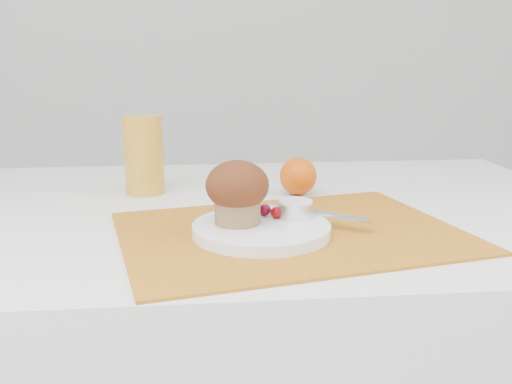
{
  "coord_description": "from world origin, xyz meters",
  "views": [
    {
      "loc": [
        -0.12,
        -0.93,
        1.02
      ],
      "look_at": [
        -0.04,
        -0.05,
        0.8
      ],
      "focal_mm": 40.0,
      "sensor_mm": 36.0,
      "label": 1
    }
  ],
  "objects": [
    {
      "name": "orange",
      "position": [
        0.06,
        0.13,
        0.79
      ],
      "size": [
        0.07,
        0.07,
        0.07
      ],
      "primitive_type": "sphere",
      "color": "#E75A08",
      "rests_on": "table"
    },
    {
      "name": "cream",
      "position": [
        0.02,
        -0.1,
        0.79
      ],
      "size": [
        0.06,
        0.06,
        0.01
      ],
      "primitive_type": "cylinder",
      "rotation": [
        0.0,
        0.0,
        0.14
      ],
      "color": "white",
      "rests_on": "ramekin"
    },
    {
      "name": "raspberry_far",
      "position": [
        -0.01,
        -0.1,
        0.78
      ],
      "size": [
        0.02,
        0.02,
        0.02
      ],
      "primitive_type": "ellipsoid",
      "color": "#5B0205",
      "rests_on": "plate"
    },
    {
      "name": "raspberry_near",
      "position": [
        -0.02,
        -0.08,
        0.78
      ],
      "size": [
        0.02,
        0.02,
        0.02
      ],
      "primitive_type": "ellipsoid",
      "color": "#520212",
      "rests_on": "plate"
    },
    {
      "name": "muffin",
      "position": [
        -0.07,
        -0.12,
        0.82
      ],
      "size": [
        0.09,
        0.09,
        0.09
      ],
      "color": "olive",
      "rests_on": "plate"
    },
    {
      "name": "juice_glass",
      "position": [
        -0.23,
        0.17,
        0.83
      ],
      "size": [
        0.1,
        0.1,
        0.15
      ],
      "primitive_type": "cylinder",
      "rotation": [
        0.0,
        0.0,
        0.31
      ],
      "color": "gold",
      "rests_on": "table"
    },
    {
      "name": "placemat",
      "position": [
        0.01,
        -0.11,
        0.75
      ],
      "size": [
        0.57,
        0.47,
        0.0
      ],
      "primitive_type": "cube",
      "rotation": [
        0.0,
        0.0,
        0.21
      ],
      "color": "#B66C19",
      "rests_on": "table"
    },
    {
      "name": "butter_knife",
      "position": [
        0.06,
        -0.08,
        0.77
      ],
      "size": [
        0.15,
        0.12,
        0.0
      ],
      "primitive_type": "cube",
      "rotation": [
        0.0,
        0.0,
        -0.67
      ],
      "color": "silver",
      "rests_on": "plate"
    },
    {
      "name": "plate",
      "position": [
        -0.04,
        -0.13,
        0.76
      ],
      "size": [
        0.21,
        0.21,
        0.02
      ],
      "primitive_type": "cylinder",
      "rotation": [
        0.0,
        0.0,
        -0.0
      ],
      "color": "white",
      "rests_on": "placemat"
    },
    {
      "name": "ramekin",
      "position": [
        0.02,
        -0.1,
        0.78
      ],
      "size": [
        0.06,
        0.06,
        0.02
      ],
      "primitive_type": "cylinder",
      "rotation": [
        0.0,
        0.0,
        -0.03
      ],
      "color": "silver",
      "rests_on": "plate"
    }
  ]
}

